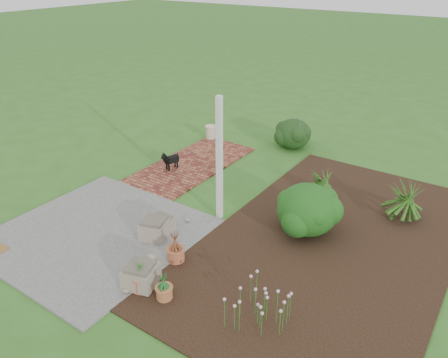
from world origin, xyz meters
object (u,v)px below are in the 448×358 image
Objects in this scene: black_dog at (170,159)px; cream_ceramic_urn at (211,132)px; evergreen_shrub at (308,208)px; stone_trough_near at (141,276)px.

cream_ceramic_urn is (-0.42, 2.26, -0.08)m from black_dog.
black_dog is 3.95m from evergreen_shrub.
evergreen_shrub is (4.32, -2.87, 0.29)m from cream_ceramic_urn.
stone_trough_near is 0.96× the size of black_dog.
black_dog is at bearing 124.55° from stone_trough_near.
stone_trough_near is at bearing -39.11° from black_dog.
evergreen_shrub is at bearing -33.60° from cream_ceramic_urn.
cream_ceramic_urn is at bearing 116.22° from stone_trough_near.
black_dog is (-2.42, 3.51, 0.10)m from stone_trough_near.
cream_ceramic_urn is at bearing 116.91° from black_dog.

